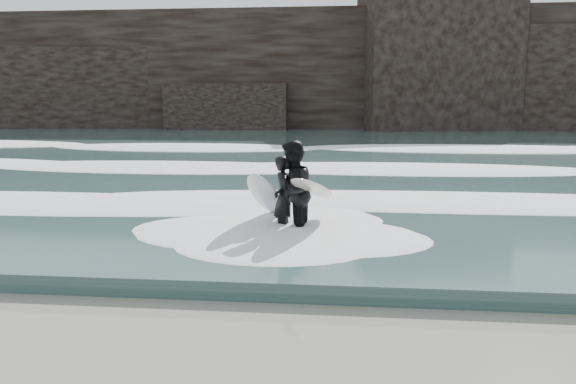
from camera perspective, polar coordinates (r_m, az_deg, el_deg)
name	(u,v)px	position (r m, az deg, el deg)	size (l,w,h in m)	color
sea	(316,144)	(33.66, 2.88, 4.90)	(90.00, 52.00, 0.30)	#304B4B
headland	(327,73)	(50.58, 3.97, 11.95)	(70.00, 9.00, 10.00)	black
foam_near	(273,199)	(13.84, -1.50, -0.77)	(60.00, 3.20, 0.20)	white
foam_mid	(298,165)	(20.72, 0.98, 2.75)	(60.00, 4.00, 0.24)	white
foam_far	(312,144)	(29.65, 2.47, 4.86)	(60.00, 4.80, 0.30)	white
surfer_left	(280,197)	(11.54, -0.86, -0.48)	(1.07, 1.97, 1.72)	black
surfer_right	(294,192)	(11.14, 0.60, 0.02)	(1.37, 2.32, 2.05)	black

